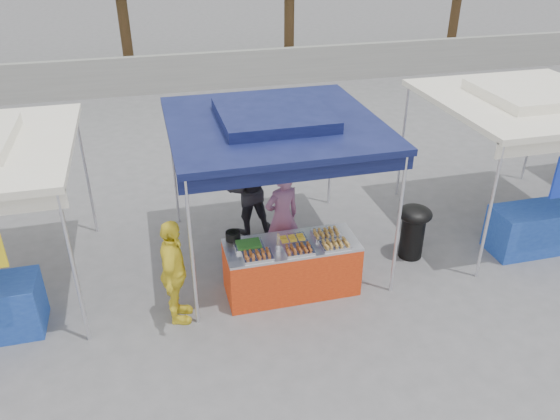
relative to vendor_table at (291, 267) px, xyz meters
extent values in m
plane|color=slate|center=(0.00, 0.10, -0.43)|extent=(80.00, 80.00, 0.00)
cube|color=gray|center=(0.00, 11.10, 0.17)|extent=(40.00, 0.25, 1.20)
cylinder|color=silver|center=(-1.50, -0.40, 0.72)|extent=(0.05, 0.05, 2.30)
cylinder|color=silver|center=(1.50, -0.40, 0.72)|extent=(0.05, 0.05, 2.30)
cylinder|color=silver|center=(-1.50, 2.60, 0.72)|extent=(0.05, 0.05, 2.30)
cylinder|color=silver|center=(1.50, 2.60, 0.72)|extent=(0.05, 0.05, 2.30)
cube|color=#12194B|center=(0.00, 1.10, 1.92)|extent=(3.20, 3.20, 0.10)
cube|color=#12194B|center=(0.00, 1.10, 2.05)|extent=(1.65, 1.65, 0.18)
cube|color=#12194B|center=(0.00, -0.40, 1.77)|extent=(3.20, 0.04, 0.25)
cylinder|color=silver|center=(-3.00, -0.40, 0.72)|extent=(0.05, 0.05, 2.30)
cylinder|color=silver|center=(-3.00, 2.60, 0.72)|extent=(0.05, 0.05, 2.30)
cylinder|color=silver|center=(3.00, -0.40, 0.72)|extent=(0.05, 0.05, 2.30)
cylinder|color=silver|center=(3.00, 2.60, 0.72)|extent=(0.05, 0.05, 2.30)
cylinder|color=silver|center=(6.00, 2.60, 0.72)|extent=(0.05, 0.05, 2.30)
cube|color=white|center=(4.50, 1.10, 1.92)|extent=(3.20, 3.20, 0.10)
cube|color=white|center=(4.50, 1.10, 2.05)|extent=(1.65, 1.65, 0.18)
cube|color=blue|center=(4.50, 0.10, -0.03)|extent=(1.80, 0.70, 0.80)
cylinder|color=#4B341D|center=(-2.20, 13.16, 1.72)|extent=(0.36, 0.36, 4.30)
cylinder|color=#4B341D|center=(3.47, 12.87, 1.72)|extent=(0.36, 0.36, 4.29)
cylinder|color=#4B341D|center=(10.27, 13.27, 1.62)|extent=(0.36, 0.36, 4.10)
cube|color=red|center=(0.00, 0.00, -0.02)|extent=(2.00, 0.80, 0.81)
cube|color=silver|center=(0.00, 0.00, 0.40)|extent=(2.00, 0.80, 0.04)
cube|color=white|center=(-0.57, -0.24, 0.45)|extent=(0.42, 0.30, 0.05)
cube|color=brown|center=(-0.57, -0.24, 0.49)|extent=(0.35, 0.25, 0.02)
cube|color=white|center=(0.04, -0.24, 0.45)|extent=(0.42, 0.30, 0.05)
cube|color=brown|center=(0.04, -0.24, 0.49)|extent=(0.35, 0.25, 0.02)
cube|color=white|center=(0.60, -0.24, 0.45)|extent=(0.42, 0.30, 0.05)
cube|color=gold|center=(0.60, -0.24, 0.49)|extent=(0.35, 0.25, 0.02)
cube|color=white|center=(-0.64, 0.07, 0.45)|extent=(0.42, 0.30, 0.05)
cube|color=#296623|center=(-0.64, 0.07, 0.49)|extent=(0.35, 0.25, 0.02)
cube|color=white|center=(0.03, 0.07, 0.45)|extent=(0.42, 0.30, 0.05)
cube|color=yellow|center=(0.03, 0.07, 0.49)|extent=(0.35, 0.25, 0.02)
cube|color=white|center=(0.57, 0.09, 0.45)|extent=(0.42, 0.30, 0.05)
cube|color=gold|center=(0.57, 0.09, 0.49)|extent=(0.35, 0.25, 0.02)
cylinder|color=black|center=(-0.82, 0.33, 0.49)|extent=(0.22, 0.22, 0.13)
cylinder|color=silver|center=(-0.24, -0.12, 0.47)|extent=(0.08, 0.08, 0.10)
cylinder|color=black|center=(2.23, 0.42, -0.04)|extent=(0.39, 0.39, 0.77)
ellipsoid|color=black|center=(2.23, 0.42, 0.41)|extent=(0.57, 0.57, 0.26)
cube|color=#1735BD|center=(-0.40, 0.69, -0.27)|extent=(0.50, 0.35, 0.30)
cube|color=#1735BD|center=(0.25, 0.63, -0.28)|extent=(0.48, 0.34, 0.29)
cube|color=#1735BD|center=(0.25, 0.63, 0.01)|extent=(0.47, 0.33, 0.28)
imported|color=#A06690|center=(0.06, 0.80, 0.42)|extent=(0.71, 0.56, 1.70)
imported|color=#232328|center=(-0.28, 1.92, 0.43)|extent=(0.84, 0.66, 1.71)
imported|color=yellow|center=(-1.76, -0.25, 0.38)|extent=(0.56, 1.00, 1.61)
camera|label=1|loc=(-1.88, -6.60, 4.79)|focal=35.00mm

